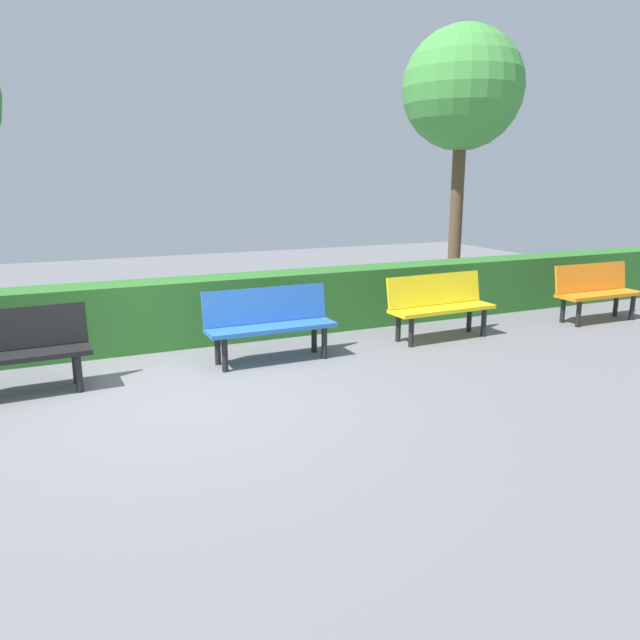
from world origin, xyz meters
The scene contains 7 objects.
ground_plane centered at (0.00, 0.00, 0.00)m, with size 23.08×23.08×0.00m, color slate.
bench_orange centered at (-6.50, -0.78, 0.48)m, with size 1.41×0.47×0.86m.
bench_yellow centered at (-3.71, -0.89, 0.48)m, with size 1.52×0.51×0.86m.
bench_blue centered at (-1.27, -0.86, 0.48)m, with size 1.53×0.46×0.86m.
bench_black centered at (1.41, -0.80, 0.48)m, with size 1.38×0.52×0.86m.
hedge_row centered at (-1.18, -2.01, 0.43)m, with size 19.08×0.59×0.85m, color #2D6B28.
tree_near centered at (-6.29, -4.05, 3.72)m, with size 2.25×2.25×4.89m.
Camera 1 is at (1.04, 5.70, 2.11)m, focal length 33.81 mm.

